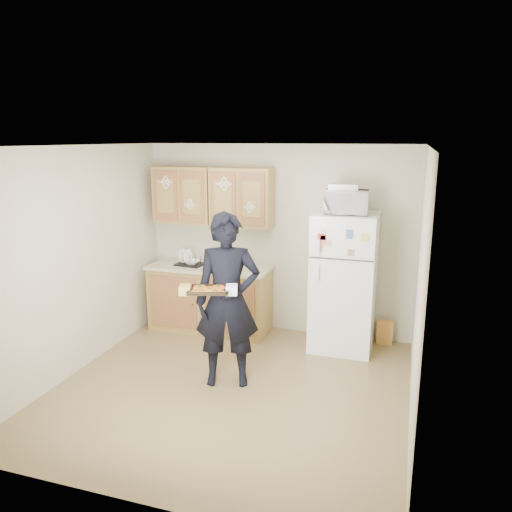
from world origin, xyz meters
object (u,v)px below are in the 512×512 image
object	(u,v)px
microwave	(346,202)
refrigerator	(344,282)
person	(228,301)
dish_rack	(190,260)
baking_tray	(208,291)

from	to	relation	value
microwave	refrigerator	bearing A→B (deg)	81.14
person	microwave	size ratio (longest dim) A/B	3.69
person	dish_rack	distance (m)	1.69
refrigerator	person	world-z (taller)	person
baking_tray	dish_rack	size ratio (longest dim) A/B	1.11
baking_tray	refrigerator	bearing A→B (deg)	37.21
person	dish_rack	world-z (taller)	person
person	dish_rack	xyz separation A→B (m)	(-1.04, 1.33, 0.05)
baking_tray	microwave	world-z (taller)	microwave
refrigerator	microwave	distance (m)	0.99
dish_rack	refrigerator	bearing A→B (deg)	-0.69
refrigerator	baking_tray	distance (m)	1.96
refrigerator	person	distance (m)	1.66
person	dish_rack	bearing A→B (deg)	110.50
person	refrigerator	bearing A→B (deg)	34.10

